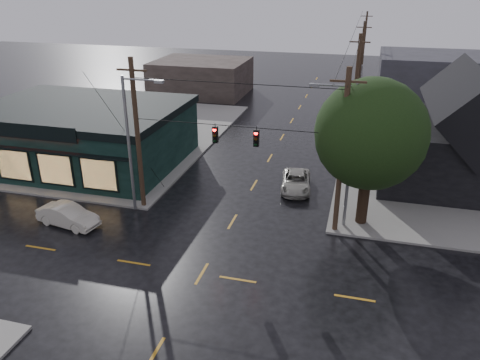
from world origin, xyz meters
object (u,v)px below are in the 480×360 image
(utility_pole_ne, at_px, (334,231))
(sedan_cream, at_px, (68,216))
(utility_pole_nw, at_px, (144,207))
(corner_tree, at_px, (371,134))
(suv_silver, at_px, (296,182))

(utility_pole_ne, height_order, sedan_cream, utility_pole_ne)
(utility_pole_ne, distance_m, sedan_cream, 16.87)
(utility_pole_ne, relative_size, sedan_cream, 2.44)
(sedan_cream, bearing_deg, utility_pole_nw, -33.39)
(utility_pole_nw, relative_size, utility_pole_ne, 1.00)
(corner_tree, relative_size, sedan_cream, 2.23)
(utility_pole_nw, relative_size, sedan_cream, 2.44)
(utility_pole_nw, distance_m, suv_silver, 11.20)
(sedan_cream, xyz_separation_m, suv_silver, (13.16, 9.21, -0.06))
(corner_tree, relative_size, utility_pole_nw, 0.91)
(suv_silver, bearing_deg, corner_tree, -47.80)
(corner_tree, distance_m, utility_pole_ne, 6.37)
(corner_tree, height_order, utility_pole_nw, corner_tree)
(corner_tree, bearing_deg, utility_pole_nw, -174.48)
(utility_pole_nw, xyz_separation_m, utility_pole_ne, (13.00, 0.00, 0.00))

